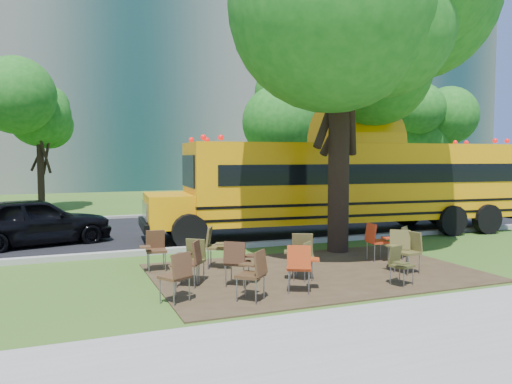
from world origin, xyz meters
name	(u,v)px	position (x,y,z in m)	size (l,w,h in m)	color
ground	(265,272)	(0.00, 0.00, 0.00)	(160.00, 160.00, 0.00)	#29561A
sidewalk	(413,352)	(0.00, -5.00, 0.02)	(60.00, 4.00, 0.04)	gray
dirt_patch	(315,272)	(1.00, -0.50, 0.01)	(7.00, 4.50, 0.03)	#382819
asphalt_road	(188,229)	(0.00, 7.00, 0.02)	(80.00, 8.00, 0.04)	black
kerb_near	(223,247)	(0.00, 3.00, 0.07)	(80.00, 0.25, 0.14)	gray
kerb_far	(165,215)	(0.00, 11.10, 0.07)	(80.00, 0.25, 0.14)	gray
building_main	(5,54)	(-8.00, 36.00, 11.00)	(38.00, 16.00, 22.00)	slate
building_right	(333,66)	(24.00, 38.00, 12.50)	(30.00, 16.00, 25.00)	slate
bg_tree_2	(39,123)	(-5.00, 16.00, 4.21)	(4.80, 4.80, 6.62)	black
bg_tree_3	(301,111)	(8.00, 14.00, 5.03)	(5.60, 5.60, 7.84)	black
bg_tree_4	(433,126)	(16.00, 13.00, 4.34)	(5.00, 5.00, 6.85)	black
main_tree	(340,19)	(2.74, 1.43, 6.19)	(7.09, 7.09, 9.75)	black
school_bus	(351,182)	(4.78, 4.01, 1.74)	(12.47, 3.71, 3.01)	orange
chair_0	(178,272)	(-2.35, -1.66, 0.57)	(0.62, 0.75, 0.92)	#4E301C
chair_1	(238,259)	(-1.01, -1.02, 0.58)	(0.80, 0.63, 0.94)	#3F2516
chair_2	(254,270)	(-1.08, -2.06, 0.58)	(0.64, 0.80, 0.94)	#452D18
chair_3	(301,252)	(0.45, -0.90, 0.59)	(0.78, 0.62, 0.96)	#4E4221
chair_4	(301,263)	(-0.08, -1.90, 0.59)	(0.79, 0.62, 0.95)	#A83511
chair_5	(399,262)	(2.02, -2.09, 0.49)	(0.54, 0.59, 0.79)	#423F1C
chair_6	(408,248)	(2.86, -1.32, 0.58)	(0.64, 0.63, 0.94)	brown
chair_7	(401,245)	(2.89, -1.03, 0.59)	(0.82, 0.65, 0.96)	brown
chair_8	(191,258)	(-1.86, -0.65, 0.57)	(0.61, 0.78, 0.93)	#432718
chair_9	(192,256)	(-1.76, -0.36, 0.56)	(0.77, 0.61, 0.90)	#4D4921
chair_10	(215,243)	(-0.95, 0.69, 0.60)	(0.63, 0.80, 0.97)	brown
chair_11	(303,257)	(0.43, -1.03, 0.51)	(0.56, 0.71, 0.83)	brown
chair_12	(376,238)	(2.96, 0.01, 0.59)	(0.56, 0.66, 0.95)	red
chair_13	(401,239)	(3.72, 0.05, 0.52)	(0.56, 0.71, 0.84)	#423A1C
chair_14	(155,246)	(-2.27, 1.01, 0.57)	(0.63, 0.54, 0.92)	#4C2F1B
black_car	(35,221)	(-4.90, 5.46, 0.72)	(1.70, 4.23, 1.44)	black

